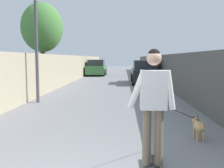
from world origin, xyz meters
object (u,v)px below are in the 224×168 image
at_px(tree_left_near, 42,28).
at_px(car_near, 145,73).
at_px(lamp_post, 36,27).
at_px(dog, 198,126).
at_px(car_far, 97,68).
at_px(skateboard, 152,165).
at_px(person_skateboarder, 153,98).

bearing_deg(tree_left_near, car_near, -74.60).
height_order(lamp_post, dog, lamp_post).
bearing_deg(tree_left_near, car_far, -13.45).
relative_size(lamp_post, car_far, 1.06).
bearing_deg(car_near, lamp_post, 149.14).
distance_m(tree_left_near, car_far, 10.21).
height_order(skateboard, person_skateboarder, person_skateboarder).
bearing_deg(dog, car_far, 11.96).
relative_size(person_skateboarder, dog, 0.93).
height_order(lamp_post, person_skateboarder, lamp_post).
distance_m(lamp_post, person_skateboarder, 7.13).
xyz_separation_m(tree_left_near, car_far, (9.56, -2.29, -2.79)).
distance_m(person_skateboarder, dog, 2.08).
height_order(tree_left_near, dog, tree_left_near).
bearing_deg(person_skateboarder, car_near, -4.08).
xyz_separation_m(tree_left_near, lamp_post, (-6.07, -1.69, -0.67)).
relative_size(skateboard, dog, 0.43).
xyz_separation_m(lamp_post, skateboard, (-5.84, -3.70, -2.77)).
bearing_deg(lamp_post, tree_left_near, 15.51).
relative_size(tree_left_near, car_near, 1.26).
bearing_deg(dog, lamp_post, 48.33).
distance_m(tree_left_near, person_skateboarder, 13.29).
bearing_deg(person_skateboarder, dog, -35.73).
bearing_deg(person_skateboarder, tree_left_near, 24.33).
xyz_separation_m(lamp_post, person_skateboarder, (-5.84, -3.70, -1.74)).
distance_m(person_skateboarder, car_far, 21.69).
bearing_deg(skateboard, car_far, 8.22).
relative_size(car_near, car_far, 1.02).
height_order(person_skateboarder, car_near, person_skateboarder).
relative_size(person_skateboarder, car_near, 0.44).
height_order(tree_left_near, skateboard, tree_left_near).
bearing_deg(person_skateboarder, car_far, 8.22).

